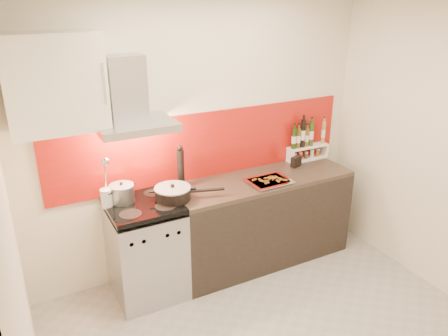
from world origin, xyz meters
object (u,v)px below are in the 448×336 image
counter (261,219)px  saute_pan (173,193)px  stock_pot (122,193)px  pepper_mill (181,168)px  baking_tray (269,181)px  range_stove (147,250)px

counter → saute_pan: (-0.94, -0.05, 0.52)m
counter → stock_pot: size_ratio=8.59×
pepper_mill → baking_tray: (0.78, -0.27, -0.18)m
saute_pan → pepper_mill: 0.29m
range_stove → counter: size_ratio=0.51×
baking_tray → saute_pan: bearing=175.6°
stock_pot → pepper_mill: bearing=5.0°
counter → stock_pot: bearing=175.7°
saute_pan → counter: bearing=3.1°
counter → pepper_mill: (-0.78, 0.15, 0.65)m
counter → baking_tray: baking_tray is taller
counter → baking_tray: size_ratio=4.48×
stock_pot → baking_tray: 1.36m
range_stove → saute_pan: size_ratio=1.54×
counter → pepper_mill: size_ratio=4.35×
counter → range_stove: bearing=-179.8°
saute_pan → baking_tray: (0.93, -0.07, -0.05)m
stock_pot → saute_pan: stock_pot is taller
counter → saute_pan: bearing=-176.9°
stock_pot → saute_pan: (0.40, -0.15, -0.02)m
range_stove → pepper_mill: (0.42, 0.15, 0.66)m
saute_pan → range_stove: bearing=170.0°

